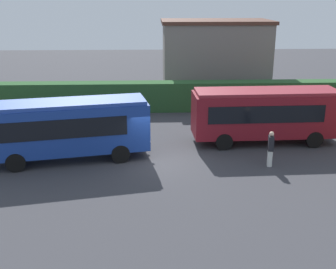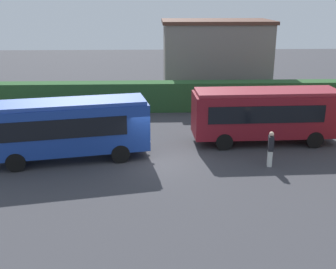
% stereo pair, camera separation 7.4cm
% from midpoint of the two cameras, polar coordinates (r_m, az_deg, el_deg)
% --- Properties ---
extents(ground_plane, '(98.49, 98.49, 0.00)m').
position_cam_midpoint_polar(ground_plane, '(22.82, -1.59, -3.70)').
color(ground_plane, '#38383D').
extents(bus_blue, '(8.93, 3.98, 3.28)m').
position_cam_midpoint_polar(bus_blue, '(23.13, -13.37, 1.04)').
color(bus_blue, navy).
rests_on(bus_blue, ground_plane).
extents(bus_maroon, '(8.88, 2.80, 3.27)m').
position_cam_midpoint_polar(bus_maroon, '(25.89, 13.19, 2.88)').
color(bus_maroon, maroon).
rests_on(bus_maroon, ground_plane).
extents(person_center, '(0.33, 0.49, 1.91)m').
position_cam_midpoint_polar(person_center, '(22.52, 13.80, -1.80)').
color(person_center, silver).
rests_on(person_center, ground_plane).
extents(hedge_row, '(61.25, 1.45, 2.24)m').
position_cam_midpoint_polar(hedge_row, '(32.69, -1.78, 5.18)').
color(hedge_row, '#254E26').
rests_on(hedge_row, ground_plane).
extents(depot_building, '(9.67, 5.81, 6.49)m').
position_cam_midpoint_polar(depot_building, '(39.08, 6.49, 10.44)').
color(depot_building, slate).
rests_on(depot_building, ground_plane).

